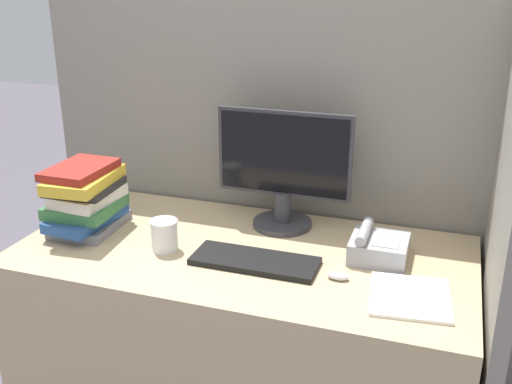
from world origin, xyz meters
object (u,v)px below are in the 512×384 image
(monitor, at_px, (283,172))
(coffee_cup, at_px, (164,235))
(book_stack, at_px, (86,199))
(desk_telephone, at_px, (378,247))
(mouse, at_px, (338,276))
(keyboard, at_px, (255,261))

(monitor, bearing_deg, coffee_cup, -134.70)
(book_stack, bearing_deg, desk_telephone, 6.14)
(mouse, height_order, book_stack, book_stack)
(monitor, relative_size, keyboard, 1.20)
(coffee_cup, height_order, desk_telephone, same)
(monitor, distance_m, desk_telephone, 0.45)
(mouse, distance_m, desk_telephone, 0.21)
(mouse, bearing_deg, desk_telephone, 62.92)
(desk_telephone, bearing_deg, keyboard, -155.70)
(book_stack, bearing_deg, coffee_cup, -9.65)
(keyboard, bearing_deg, book_stack, 175.14)
(mouse, bearing_deg, coffee_cup, 178.59)
(desk_telephone, bearing_deg, monitor, 157.28)
(monitor, xyz_separation_m, desk_telephone, (0.38, -0.16, -0.17))
(coffee_cup, distance_m, book_stack, 0.36)
(coffee_cup, relative_size, desk_telephone, 0.58)
(keyboard, distance_m, desk_telephone, 0.42)
(desk_telephone, bearing_deg, coffee_cup, -166.32)
(monitor, height_order, keyboard, monitor)
(coffee_cup, xyz_separation_m, book_stack, (-0.35, 0.06, 0.07))
(monitor, distance_m, mouse, 0.49)
(monitor, xyz_separation_m, keyboard, (0.00, -0.33, -0.20))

